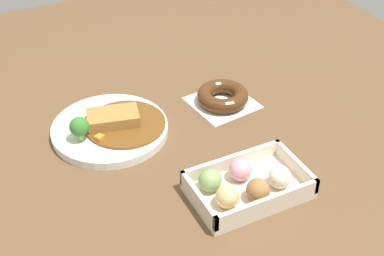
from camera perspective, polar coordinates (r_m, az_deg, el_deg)
name	(u,v)px	position (r m, az deg, el deg)	size (l,w,h in m)	color
ground_plane	(166,150)	(1.11, -2.69, -2.24)	(1.60, 1.60, 0.00)	brown
curry_plate	(110,127)	(1.15, -8.46, 0.07)	(0.24, 0.24, 0.07)	white
donut_box	(246,186)	(1.00, 5.63, -5.95)	(0.21, 0.13, 0.05)	beige
chocolate_ring_donut	(223,96)	(1.24, 3.19, 3.28)	(0.15, 0.15, 0.04)	white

